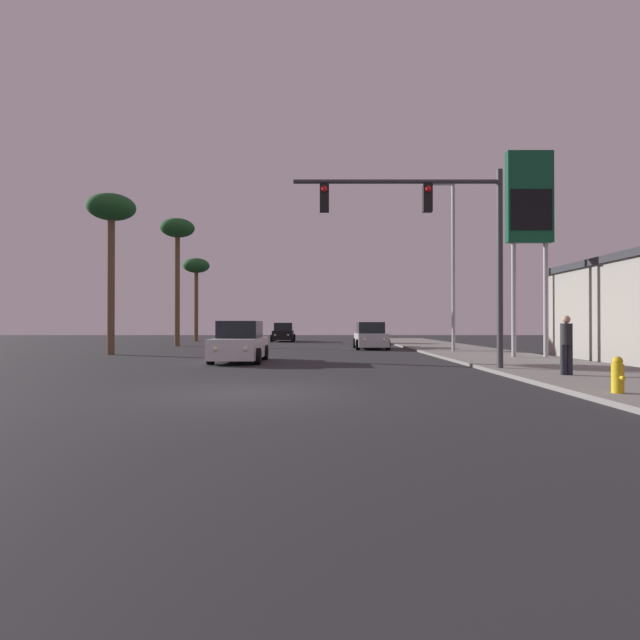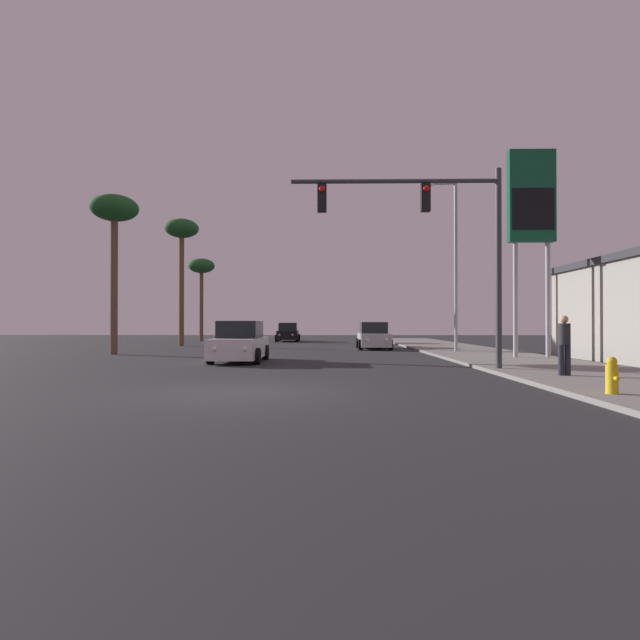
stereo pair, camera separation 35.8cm
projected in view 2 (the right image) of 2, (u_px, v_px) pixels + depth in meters
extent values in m
plane|color=#28282B|center=(244.00, 392.00, 11.27)|extent=(120.00, 120.00, 0.00)
cube|color=gray|center=(508.00, 359.00, 21.11)|extent=(5.00, 60.00, 0.12)
cube|color=#B7B7BC|center=(374.00, 340.00, 31.14)|extent=(1.80, 4.20, 0.80)
cube|color=black|center=(373.00, 328.00, 31.29)|extent=(1.60, 2.00, 0.70)
cylinder|color=black|center=(361.00, 345.00, 29.85)|extent=(0.24, 0.64, 0.64)
cylinder|color=black|center=(391.00, 345.00, 29.82)|extent=(0.24, 0.64, 0.64)
cylinder|color=black|center=(358.00, 343.00, 32.45)|extent=(0.24, 0.64, 0.64)
cylinder|color=black|center=(386.00, 343.00, 32.42)|extent=(0.24, 0.64, 0.64)
sphere|color=#F2EACC|center=(367.00, 340.00, 29.03)|extent=(0.18, 0.18, 0.18)
sphere|color=#F2EACC|center=(387.00, 340.00, 29.01)|extent=(0.18, 0.18, 0.18)
cube|color=black|center=(288.00, 335.00, 44.79)|extent=(1.93, 4.25, 0.80)
cube|color=black|center=(288.00, 327.00, 44.95)|extent=(1.66, 2.05, 0.70)
cylinder|color=black|center=(276.00, 338.00, 43.50)|extent=(0.24, 0.64, 0.64)
cylinder|color=black|center=(297.00, 338.00, 43.47)|extent=(0.24, 0.64, 0.64)
cylinder|color=black|center=(279.00, 338.00, 46.11)|extent=(0.24, 0.64, 0.64)
cylinder|color=black|center=(299.00, 338.00, 46.07)|extent=(0.24, 0.64, 0.64)
sphere|color=#F2EACC|center=(279.00, 335.00, 42.68)|extent=(0.18, 0.18, 0.18)
sphere|color=#F2EACC|center=(292.00, 335.00, 42.66)|extent=(0.18, 0.18, 0.18)
cube|color=silver|center=(240.00, 348.00, 20.44)|extent=(1.89, 4.24, 0.80)
cube|color=black|center=(240.00, 329.00, 20.60)|extent=(1.64, 2.03, 0.70)
cylinder|color=black|center=(210.00, 356.00, 19.15)|extent=(0.24, 0.64, 0.64)
cylinder|color=black|center=(257.00, 356.00, 19.12)|extent=(0.24, 0.64, 0.64)
cylinder|color=black|center=(224.00, 352.00, 21.75)|extent=(0.24, 0.64, 0.64)
cylinder|color=black|center=(266.00, 352.00, 21.72)|extent=(0.24, 0.64, 0.64)
sphere|color=#F2EACC|center=(214.00, 349.00, 18.33)|extent=(0.18, 0.18, 0.18)
sphere|color=#F2EACC|center=(245.00, 349.00, 18.31)|extent=(0.18, 0.18, 0.18)
cylinder|color=#38383D|center=(499.00, 268.00, 16.19)|extent=(0.20, 0.20, 6.50)
cylinder|color=#38383D|center=(394.00, 181.00, 16.27)|extent=(6.75, 0.14, 0.14)
cube|color=black|center=(425.00, 198.00, 16.25)|extent=(0.30, 0.24, 0.90)
sphere|color=red|center=(426.00, 188.00, 16.11)|extent=(0.20, 0.20, 0.20)
cube|color=black|center=(322.00, 198.00, 16.31)|extent=(0.30, 0.24, 0.90)
sphere|color=red|center=(322.00, 189.00, 16.17)|extent=(0.20, 0.20, 0.20)
cylinder|color=#99999E|center=(456.00, 266.00, 26.27)|extent=(0.18, 0.18, 9.00)
cylinder|color=#99999E|center=(442.00, 184.00, 26.32)|extent=(1.40, 0.10, 0.10)
ellipsoid|color=silver|center=(429.00, 185.00, 26.33)|extent=(0.50, 0.24, 0.20)
cylinder|color=#99999E|center=(515.00, 300.00, 21.63)|extent=(0.20, 0.20, 5.00)
cylinder|color=#99999E|center=(548.00, 299.00, 21.61)|extent=(0.20, 0.20, 5.00)
cube|color=#0F4C2D|center=(531.00, 196.00, 21.66)|extent=(2.00, 0.40, 4.00)
cube|color=black|center=(533.00, 209.00, 21.44)|extent=(1.80, 0.03, 1.80)
cylinder|color=gold|center=(612.00, 379.00, 10.20)|extent=(0.24, 0.24, 0.60)
sphere|color=gold|center=(612.00, 362.00, 10.20)|extent=(0.20, 0.20, 0.20)
cylinder|color=gold|center=(617.00, 379.00, 10.03)|extent=(0.08, 0.10, 0.08)
cylinder|color=#23232D|center=(561.00, 360.00, 13.89)|extent=(0.16, 0.16, 0.85)
cylinder|color=#23232D|center=(568.00, 360.00, 13.89)|extent=(0.16, 0.16, 0.85)
cylinder|color=#262628|center=(564.00, 334.00, 13.89)|extent=(0.32, 0.32, 0.60)
sphere|color=tan|center=(564.00, 319.00, 13.90)|extent=(0.22, 0.22, 0.22)
cylinder|color=brown|center=(181.00, 290.00, 35.45)|extent=(0.36, 0.36, 7.91)
ellipsoid|color=#1E5123|center=(182.00, 228.00, 35.49)|extent=(2.40, 2.40, 1.32)
cylinder|color=brown|center=(201.00, 306.00, 45.46)|extent=(0.36, 0.36, 6.41)
ellipsoid|color=#1E5123|center=(201.00, 266.00, 45.49)|extent=(2.40, 2.40, 1.32)
cylinder|color=brown|center=(114.00, 286.00, 25.45)|extent=(0.36, 0.36, 7.02)
ellipsoid|color=#1E5123|center=(114.00, 208.00, 25.49)|extent=(2.40, 2.40, 1.32)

